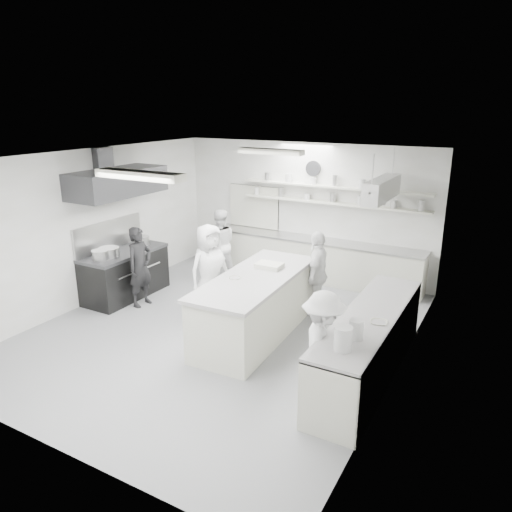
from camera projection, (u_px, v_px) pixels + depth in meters
The scene contains 27 objects.
floor at pixel (222, 331), 8.49m from camera, with size 6.00×7.00×0.02m, color #999999.
ceiling at pixel (218, 156), 7.58m from camera, with size 6.00×7.00×0.02m, color white.
wall_back at pixel (305, 210), 10.95m from camera, with size 6.00×0.04×3.00m, color silver.
wall_front at pixel (39, 331), 5.11m from camera, with size 6.00×0.04×3.00m, color silver.
wall_left at pixel (91, 227), 9.42m from camera, with size 0.04×7.00×3.00m, color silver.
wall_right at pixel (403, 279), 6.64m from camera, with size 0.04×7.00×3.00m, color silver.
stove at pixel (125, 275), 9.89m from camera, with size 0.80×1.80×0.90m, color black.
exhaust_hood at pixel (117, 182), 9.31m from camera, with size 0.85×2.00×0.50m, color #3A3B3E.
back_counter at pixel (310, 259), 10.87m from camera, with size 5.00×0.60×0.92m, color beige.
shelf_lower at pixel (332, 203), 10.44m from camera, with size 4.20×0.26×0.04m, color beige.
shelf_upper at pixel (333, 187), 10.34m from camera, with size 4.20×0.26×0.04m, color beige.
pass_through_window at pixel (254, 207), 11.55m from camera, with size 1.30×0.04×1.00m, color black.
wall_clock at pixel (314, 168), 10.54m from camera, with size 0.32×0.32×0.05m, color silver.
right_counter at pixel (369, 346), 6.95m from camera, with size 0.74×3.30×0.94m, color beige.
pot_rack at pixel (382, 189), 8.87m from camera, with size 0.30×1.60×0.40m, color #ABABAB.
light_fixture_front at pixel (139, 175), 6.10m from camera, with size 1.30×0.25×0.10m, color beige.
light_fixture_rear at pixel (271, 151), 9.10m from camera, with size 1.30×0.25×0.10m, color beige.
prep_island at pixel (256, 307), 8.17m from camera, with size 1.03×2.78×1.02m, color beige.
stove_pot at pixel (109, 253), 9.40m from camera, with size 0.40×0.40×0.22m, color #ABABAB.
cook_stove at pixel (140, 267), 9.34m from camera, with size 0.57×0.38×1.57m, color black.
cook_back at pixel (219, 244), 10.80m from camera, with size 0.77×0.60×1.59m, color white.
cook_island_left at pixel (209, 269), 8.98m from camera, with size 0.84×0.55×1.72m, color white.
cook_island_right at pixel (317, 273), 8.94m from camera, with size 0.94×0.39×1.61m, color white.
cook_right at pixel (323, 347), 6.29m from camera, with size 0.99×0.57×1.54m, color white.
bowl_island_a at pixel (275, 267), 8.52m from camera, with size 0.23×0.23×0.06m, color #ABABAB.
bowl_island_b at pixel (235, 279), 7.92m from camera, with size 0.20×0.20×0.06m, color beige.
bowl_right at pixel (379, 323), 6.53m from camera, with size 0.23×0.23×0.06m, color beige.
Camera 1 is at (4.26, -6.44, 3.80)m, focal length 33.92 mm.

